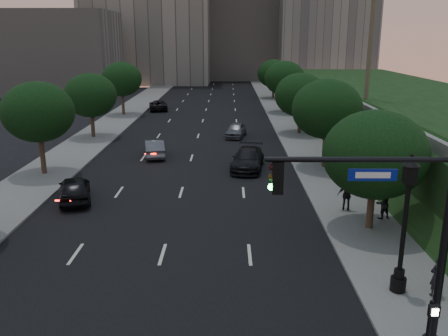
{
  "coord_description": "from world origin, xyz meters",
  "views": [
    {
      "loc": [
        2.99,
        -14.85,
        9.63
      ],
      "look_at": [
        2.81,
        6.95,
        3.6
      ],
      "focal_mm": 38.0,
      "sensor_mm": 36.0,
      "label": 1
    }
  ],
  "objects_px": {
    "sedan_far_left": "(158,105)",
    "sedan_near_right": "(248,159)",
    "pedestrian_a": "(437,276)",
    "street_lamp": "(404,231)",
    "sedan_near_left": "(75,189)",
    "sedan_mid_left": "(154,148)",
    "sedan_far_right": "(236,130)",
    "pedestrian_c": "(347,195)",
    "pedestrian_b": "(383,203)",
    "traffic_signal_mast": "(407,245)"
  },
  "relations": [
    {
      "from": "street_lamp",
      "to": "sedan_far_left",
      "type": "xyz_separation_m",
      "value": [
        -16.09,
        47.79,
        -1.94
      ]
    },
    {
      "from": "sedan_mid_left",
      "to": "pedestrian_b",
      "type": "bearing_deg",
      "value": 124.07
    },
    {
      "from": "pedestrian_a",
      "to": "pedestrian_c",
      "type": "xyz_separation_m",
      "value": [
        -1.14,
        9.22,
        0.1
      ]
    },
    {
      "from": "sedan_near_left",
      "to": "pedestrian_a",
      "type": "relative_size",
      "value": 2.85
    },
    {
      "from": "street_lamp",
      "to": "pedestrian_a",
      "type": "xyz_separation_m",
      "value": [
        1.28,
        -0.34,
        -1.69
      ]
    },
    {
      "from": "street_lamp",
      "to": "sedan_mid_left",
      "type": "bearing_deg",
      "value": 120.18
    },
    {
      "from": "sedan_far_left",
      "to": "sedan_near_right",
      "type": "height_order",
      "value": "sedan_near_right"
    },
    {
      "from": "sedan_far_right",
      "to": "pedestrian_c",
      "type": "xyz_separation_m",
      "value": [
        5.94,
        -21.06,
        0.33
      ]
    },
    {
      "from": "sedan_mid_left",
      "to": "sedan_far_right",
      "type": "height_order",
      "value": "sedan_mid_left"
    },
    {
      "from": "sedan_mid_left",
      "to": "sedan_far_right",
      "type": "bearing_deg",
      "value": -141.98
    },
    {
      "from": "street_lamp",
      "to": "sedan_far_left",
      "type": "distance_m",
      "value": 50.46
    },
    {
      "from": "pedestrian_a",
      "to": "traffic_signal_mast",
      "type": "bearing_deg",
      "value": 37.34
    },
    {
      "from": "sedan_near_right",
      "to": "street_lamp",
      "type": "bearing_deg",
      "value": -65.89
    },
    {
      "from": "sedan_far_right",
      "to": "pedestrian_b",
      "type": "xyz_separation_m",
      "value": [
        7.55,
        -22.32,
        0.28
      ]
    },
    {
      "from": "pedestrian_c",
      "to": "sedan_far_right",
      "type": "bearing_deg",
      "value": -62.38
    },
    {
      "from": "sedan_mid_left",
      "to": "sedan_near_right",
      "type": "relative_size",
      "value": 0.81
    },
    {
      "from": "sedan_near_left",
      "to": "sedan_mid_left",
      "type": "height_order",
      "value": "sedan_near_left"
    },
    {
      "from": "sedan_far_right",
      "to": "pedestrian_c",
      "type": "height_order",
      "value": "pedestrian_c"
    },
    {
      "from": "street_lamp",
      "to": "sedan_mid_left",
      "type": "distance_m",
      "value": 25.36
    },
    {
      "from": "street_lamp",
      "to": "sedan_near_left",
      "type": "height_order",
      "value": "street_lamp"
    },
    {
      "from": "sedan_far_left",
      "to": "sedan_far_right",
      "type": "distance_m",
      "value": 20.61
    },
    {
      "from": "pedestrian_a",
      "to": "pedestrian_c",
      "type": "height_order",
      "value": "pedestrian_c"
    },
    {
      "from": "street_lamp",
      "to": "sedan_near_left",
      "type": "bearing_deg",
      "value": 145.94
    },
    {
      "from": "traffic_signal_mast",
      "to": "pedestrian_b",
      "type": "bearing_deg",
      "value": 74.86
    },
    {
      "from": "pedestrian_b",
      "to": "sedan_near_right",
      "type": "bearing_deg",
      "value": -74.34
    },
    {
      "from": "sedan_near_right",
      "to": "pedestrian_b",
      "type": "bearing_deg",
      "value": -48.29
    },
    {
      "from": "street_lamp",
      "to": "pedestrian_b",
      "type": "xyz_separation_m",
      "value": [
        1.76,
        7.62,
        -1.64
      ]
    },
    {
      "from": "sedan_mid_left",
      "to": "pedestrian_c",
      "type": "distance_m",
      "value": 18.27
    },
    {
      "from": "traffic_signal_mast",
      "to": "pedestrian_a",
      "type": "bearing_deg",
      "value": 51.35
    },
    {
      "from": "street_lamp",
      "to": "sedan_far_left",
      "type": "height_order",
      "value": "street_lamp"
    },
    {
      "from": "sedan_near_left",
      "to": "sedan_far_right",
      "type": "relative_size",
      "value": 1.08
    },
    {
      "from": "sedan_near_left",
      "to": "pedestrian_a",
      "type": "height_order",
      "value": "pedestrian_a"
    },
    {
      "from": "sedan_near_right",
      "to": "sedan_near_left",
      "type": "bearing_deg",
      "value": -137.67
    },
    {
      "from": "sedan_near_right",
      "to": "traffic_signal_mast",
      "type": "bearing_deg",
      "value": -71.58
    },
    {
      "from": "street_lamp",
      "to": "sedan_far_right",
      "type": "xyz_separation_m",
      "value": [
        -5.79,
        29.94,
        -1.92
      ]
    },
    {
      "from": "pedestrian_a",
      "to": "street_lamp",
      "type": "bearing_deg",
      "value": -28.99
    },
    {
      "from": "sedan_near_left",
      "to": "pedestrian_b",
      "type": "height_order",
      "value": "pedestrian_b"
    },
    {
      "from": "sedan_near_right",
      "to": "pedestrian_c",
      "type": "bearing_deg",
      "value": -51.86
    },
    {
      "from": "traffic_signal_mast",
      "to": "sedan_near_left",
      "type": "height_order",
      "value": "traffic_signal_mast"
    },
    {
      "from": "sedan_mid_left",
      "to": "traffic_signal_mast",
      "type": "bearing_deg",
      "value": 102.89
    },
    {
      "from": "sedan_near_left",
      "to": "sedan_near_right",
      "type": "height_order",
      "value": "sedan_near_right"
    },
    {
      "from": "traffic_signal_mast",
      "to": "pedestrian_b",
      "type": "distance_m",
      "value": 11.85
    },
    {
      "from": "traffic_signal_mast",
      "to": "street_lamp",
      "type": "distance_m",
      "value": 3.88
    },
    {
      "from": "sedan_mid_left",
      "to": "pedestrian_a",
      "type": "xyz_separation_m",
      "value": [
        14.0,
        -22.21,
        0.23
      ]
    },
    {
      "from": "sedan_far_left",
      "to": "traffic_signal_mast",
      "type": "bearing_deg",
      "value": 95.41
    },
    {
      "from": "sedan_near_left",
      "to": "sedan_near_right",
      "type": "distance_m",
      "value": 13.01
    },
    {
      "from": "sedan_far_left",
      "to": "sedan_near_right",
      "type": "relative_size",
      "value": 0.93
    },
    {
      "from": "pedestrian_c",
      "to": "traffic_signal_mast",
      "type": "bearing_deg",
      "value": 95.44
    },
    {
      "from": "sedan_mid_left",
      "to": "sedan_far_left",
      "type": "bearing_deg",
      "value": -93.98
    },
    {
      "from": "pedestrian_b",
      "to": "pedestrian_c",
      "type": "xyz_separation_m",
      "value": [
        -1.62,
        1.26,
        0.05
      ]
    }
  ]
}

